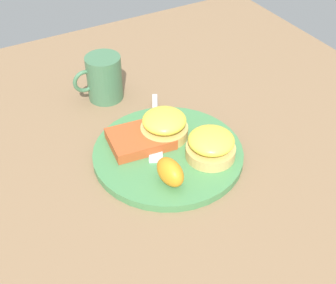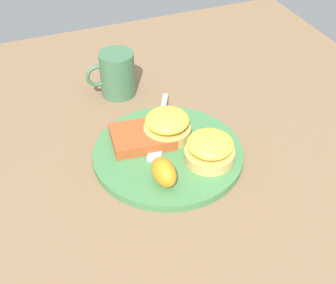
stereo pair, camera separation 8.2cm
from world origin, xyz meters
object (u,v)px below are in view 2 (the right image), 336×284
Objects in this scene: sandwich_benedict_left at (210,149)px; cup at (117,74)px; fork at (159,129)px; hashbrown_patty at (142,137)px; sandwich_benedict_right at (167,125)px; orange_wedge at (164,172)px.

cup is at bearing -73.68° from sandwich_benedict_left.
hashbrown_patty is at bearing 24.23° from fork.
sandwich_benedict_right is at bearing 176.77° from hashbrown_patty.
sandwich_benedict_right is 0.12m from orange_wedge.
sandwich_benedict_left is 0.85× the size of cup.
sandwich_benedict_left is 1.46× the size of orange_wedge.
sandwich_benedict_right is 0.05m from hashbrown_patty.
hashbrown_patty is 0.59× the size of fork.
sandwich_benedict_left is 0.79× the size of hashbrown_patty.
sandwich_benedict_right reaches higher than orange_wedge.
sandwich_benedict_right reaches higher than hashbrown_patty.
sandwich_benedict_left is 1.00× the size of sandwich_benedict_right.
sandwich_benedict_left reaches higher than orange_wedge.
hashbrown_patty is at bearing -3.23° from sandwich_benedict_right.
cup is (0.08, -0.28, 0.01)m from sandwich_benedict_left.
hashbrown_patty reaches higher than fork.
orange_wedge reaches higher than fork.
sandwich_benedict_left is 0.12m from fork.
fork is (0.05, -0.11, -0.02)m from sandwich_benedict_left.
sandwich_benedict_right is 0.19m from cup.
orange_wedge is 0.58× the size of cup.
orange_wedge is at bearing 88.93° from hashbrown_patty.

